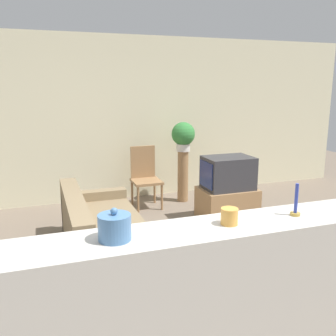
{
  "coord_description": "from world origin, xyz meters",
  "views": [
    {
      "loc": [
        -1.11,
        -2.72,
        1.91
      ],
      "look_at": [
        0.46,
        1.76,
        0.85
      ],
      "focal_mm": 40.0,
      "sensor_mm": 36.0,
      "label": 1
    }
  ],
  "objects": [
    {
      "name": "candle_jar",
      "position": [
        0.04,
        -0.66,
        1.06
      ],
      "size": [
        0.11,
        0.11,
        0.11
      ],
      "color": "gold",
      "rests_on": "foreground_counter"
    },
    {
      "name": "ground_plane",
      "position": [
        0.0,
        0.0,
        0.0
      ],
      "size": [
        14.0,
        14.0,
        0.0
      ],
      "primitive_type": "plane",
      "color": "#756656"
    },
    {
      "name": "television",
      "position": [
        1.37,
        1.84,
        0.7
      ],
      "size": [
        0.68,
        0.48,
        0.46
      ],
      "color": "#333338",
      "rests_on": "tv_stand"
    },
    {
      "name": "plant_stand",
      "position": [
        1.11,
        2.89,
        0.42
      ],
      "size": [
        0.18,
        0.18,
        0.85
      ],
      "color": "#9E754C",
      "rests_on": "ground_plane"
    },
    {
      "name": "wall_back",
      "position": [
        0.0,
        3.43,
        1.35
      ],
      "size": [
        9.0,
        0.06,
        2.7
      ],
      "color": "beige",
      "rests_on": "ground_plane"
    },
    {
      "name": "wooden_chair",
      "position": [
        0.44,
        2.84,
        0.52
      ],
      "size": [
        0.44,
        0.44,
        0.96
      ],
      "color": "#9E754C",
      "rests_on": "ground_plane"
    },
    {
      "name": "tv_stand",
      "position": [
        1.38,
        1.84,
        0.23
      ],
      "size": [
        0.78,
        0.57,
        0.47
      ],
      "color": "#9E754C",
      "rests_on": "ground_plane"
    },
    {
      "name": "potted_plant",
      "position": [
        1.11,
        2.89,
        1.11
      ],
      "size": [
        0.38,
        0.38,
        0.47
      ],
      "color": "white",
      "rests_on": "plant_stand"
    },
    {
      "name": "decorative_bowl",
      "position": [
        -0.72,
        -0.66,
        1.09
      ],
      "size": [
        0.2,
        0.2,
        0.2
      ],
      "color": "#4C7AAD",
      "rests_on": "foreground_counter"
    },
    {
      "name": "candlestick",
      "position": [
        0.56,
        -0.66,
        1.08
      ],
      "size": [
        0.07,
        0.07,
        0.23
      ],
      "color": "#B7933D",
      "rests_on": "foreground_counter"
    },
    {
      "name": "foreground_counter",
      "position": [
        0.0,
        -0.66,
        0.5
      ],
      "size": [
        2.8,
        0.44,
        1.01
      ],
      "color": "beige",
      "rests_on": "ground_plane"
    },
    {
      "name": "couch",
      "position": [
        -0.51,
        1.29,
        0.26
      ],
      "size": [
        0.85,
        1.79,
        0.72
      ],
      "color": "#847051",
      "rests_on": "ground_plane"
    }
  ]
}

